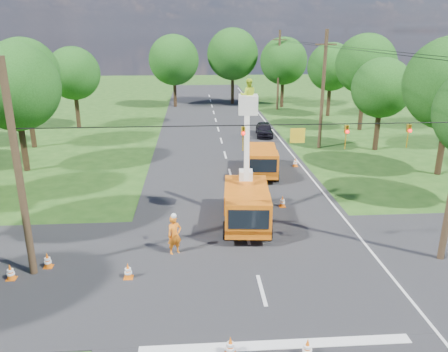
{
  "coord_description": "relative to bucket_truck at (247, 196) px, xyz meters",
  "views": [
    {
      "loc": [
        -2.55,
        -14.89,
        9.84
      ],
      "look_at": [
        -1.03,
        6.81,
        2.6
      ],
      "focal_mm": 35.0,
      "sensor_mm": 36.0,
      "label": 1
    }
  ],
  "objects": [
    {
      "name": "tree_right_d",
      "position": [
        14.66,
        22.67,
        5.07
      ],
      "size": [
        6.0,
        6.0,
        9.7
      ],
      "color": "#382616",
      "rests_on": "ground"
    },
    {
      "name": "traffic_cone_0",
      "position": [
        -1.69,
        -9.87,
        -1.25
      ],
      "size": [
        0.38,
        0.38,
        0.71
      ],
      "color": "orange",
      "rests_on": "ground"
    },
    {
      "name": "traffic_cone_1",
      "position": [
        0.72,
        -10.13,
        -1.25
      ],
      "size": [
        0.38,
        0.38,
        0.71
      ],
      "color": "orange",
      "rests_on": "ground"
    },
    {
      "name": "pole_right_far",
      "position": [
        8.36,
        35.67,
        3.5
      ],
      "size": [
        1.8,
        0.3,
        10.0
      ],
      "color": "#4C3823",
      "rests_on": "ground"
    },
    {
      "name": "road_cross",
      "position": [
        -0.14,
        -4.33,
        -1.6
      ],
      "size": [
        56.0,
        10.0,
        0.07
      ],
      "primitive_type": "cube",
      "color": "black",
      "rests_on": "ground"
    },
    {
      "name": "pole_left",
      "position": [
        -9.64,
        -4.33,
        2.9
      ],
      "size": [
        0.3,
        0.3,
        9.0
      ],
      "color": "#4C3823",
      "rests_on": "ground"
    },
    {
      "name": "traffic_cone_3",
      "position": [
        -5.56,
        -5.02,
        -1.25
      ],
      "size": [
        0.38,
        0.38,
        0.71
      ],
      "color": "orange",
      "rests_on": "ground"
    },
    {
      "name": "tree_left_f",
      "position": [
        -14.94,
        25.67,
        4.08
      ],
      "size": [
        5.4,
        5.4,
        8.4
      ],
      "color": "#382616",
      "rests_on": "ground"
    },
    {
      "name": "road_main",
      "position": [
        -0.14,
        13.67,
        -1.6
      ],
      "size": [
        12.0,
        100.0,
        0.06
      ],
      "primitive_type": "cube",
      "color": "black",
      "rests_on": "ground"
    },
    {
      "name": "tree_left_d",
      "position": [
        -15.14,
        10.67,
        4.52
      ],
      "size": [
        6.2,
        6.2,
        9.24
      ],
      "color": "#382616",
      "rests_on": "ground"
    },
    {
      "name": "signal_span",
      "position": [
        2.09,
        -4.33,
        4.27
      ],
      "size": [
        18.0,
        0.29,
        1.07
      ],
      "color": "black",
      "rests_on": "ground"
    },
    {
      "name": "tree_right_c",
      "position": [
        13.06,
        14.67,
        3.71
      ],
      "size": [
        5.0,
        5.0,
        7.83
      ],
      "color": "#382616",
      "rests_on": "ground"
    },
    {
      "name": "pole_right_mid",
      "position": [
        8.36,
        15.67,
        3.5
      ],
      "size": [
        1.8,
        0.3,
        10.0
      ],
      "color": "#4C3823",
      "rests_on": "ground"
    },
    {
      "name": "tree_far_a",
      "position": [
        -5.14,
        38.67,
        4.58
      ],
      "size": [
        6.6,
        6.6,
        9.5
      ],
      "color": "#382616",
      "rests_on": "ground"
    },
    {
      "name": "ground",
      "position": [
        -0.14,
        13.67,
        -1.6
      ],
      "size": [
        140.0,
        140.0,
        0.0
      ],
      "primitive_type": "plane",
      "color": "#214A16",
      "rests_on": "ground"
    },
    {
      "name": "distant_car",
      "position": [
        4.22,
        20.54,
        -0.93
      ],
      "size": [
        1.94,
        4.07,
        1.34
      ],
      "primitive_type": "imported",
      "rotation": [
        0.0,
        0.0,
        -0.09
      ],
      "color": "black",
      "rests_on": "ground"
    },
    {
      "name": "traffic_cone_6",
      "position": [
        4.97,
        10.12,
        -1.25
      ],
      "size": [
        0.38,
        0.38,
        0.71
      ],
      "color": "orange",
      "rests_on": "ground"
    },
    {
      "name": "bucket_truck",
      "position": [
        0.0,
        0.0,
        0.0
      ],
      "size": [
        2.83,
        6.19,
        7.63
      ],
      "rotation": [
        0.0,
        0.0,
        -0.09
      ],
      "color": "orange",
      "rests_on": "ground"
    },
    {
      "name": "traffic_cone_2",
      "position": [
        2.39,
        2.24,
        -1.25
      ],
      "size": [
        0.38,
        0.38,
        0.71
      ],
      "color": "orange",
      "rests_on": "ground"
    },
    {
      "name": "stop_bar",
      "position": [
        -0.14,
        -9.53,
        -1.6
      ],
      "size": [
        9.0,
        0.45,
        0.02
      ],
      "primitive_type": "cube",
      "color": "silver",
      "rests_on": "ground"
    },
    {
      "name": "edge_line",
      "position": [
        5.46,
        13.67,
        -1.6
      ],
      "size": [
        0.12,
        90.0,
        0.02
      ],
      "primitive_type": "cube",
      "color": "silver",
      "rests_on": "ground"
    },
    {
      "name": "ground_worker",
      "position": [
        -3.69,
        -2.98,
        -0.66
      ],
      "size": [
        0.82,
        0.72,
        1.88
      ],
      "primitive_type": "imported",
      "rotation": [
        0.0,
        0.0,
        0.48
      ],
      "color": "orange",
      "rests_on": "ground"
    },
    {
      "name": "tree_left_e",
      "position": [
        -16.94,
        17.67,
        4.89
      ],
      "size": [
        5.8,
        5.8,
        9.41
      ],
      "color": "#382616",
      "rests_on": "ground"
    },
    {
      "name": "tree_far_b",
      "position": [
        2.86,
        40.67,
        5.2
      ],
      "size": [
        7.0,
        7.0,
        10.32
      ],
      "color": "#382616",
      "rests_on": "ground"
    },
    {
      "name": "traffic_cone_5",
      "position": [
        -10.4,
        -4.77,
        -1.25
      ],
      "size": [
        0.38,
        0.38,
        0.71
      ],
      "color": "orange",
      "rests_on": "ground"
    },
    {
      "name": "tree_far_c",
      "position": [
        9.36,
        37.67,
        4.46
      ],
      "size": [
        6.2,
        6.2,
        9.18
      ],
      "color": "#382616",
      "rests_on": "ground"
    },
    {
      "name": "second_truck",
      "position": [
        2.06,
        8.43,
        -0.51
      ],
      "size": [
        2.72,
        5.83,
        2.11
      ],
      "rotation": [
        0.0,
        0.0,
        -0.1
      ],
      "color": "orange",
      "rests_on": "ground"
    },
    {
      "name": "tree_right_e",
      "position": [
        13.66,
        30.67,
        4.21
      ],
      "size": [
        5.6,
        5.6,
        8.63
      ],
      "color": "#382616",
      "rests_on": "ground"
    },
    {
      "name": "traffic_cone_4",
      "position": [
        -9.17,
        -3.88,
        -1.25
      ],
      "size": [
        0.38,
        0.38,
        0.71
      ],
      "color": "orange",
      "rests_on": "ground"
    }
  ]
}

